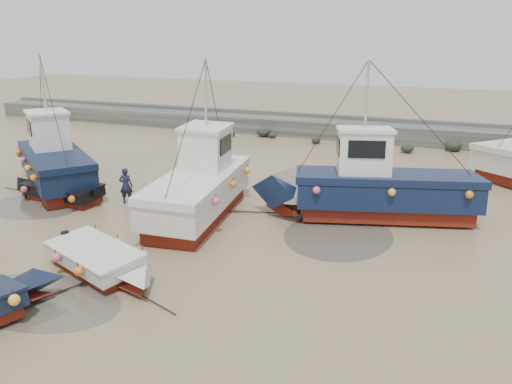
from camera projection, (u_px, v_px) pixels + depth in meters
ground at (193, 266)px, 16.19m from camera, size 120.00×120.00×0.00m
seawall at (338, 129)px, 35.54m from camera, size 60.00×4.92×1.50m
puddle_a at (41, 300)px, 14.11m from camera, size 4.96×4.96×0.01m
puddle_b at (338, 235)px, 18.65m from camera, size 4.01×4.01×0.01m
puddle_c at (34, 206)px, 21.70m from camera, size 4.28×4.28×0.01m
puddle_d at (327, 183)px, 25.00m from camera, size 6.30×6.30×0.01m
dinghy_4 at (58, 188)px, 22.41m from camera, size 6.09×2.24×1.43m
dinghy_5 at (102, 259)px, 15.41m from camera, size 5.56×3.07×1.43m
cabin_boat_0 at (53, 159)px, 24.22m from camera, size 8.59×7.13×6.22m
cabin_boat_1 at (203, 182)px, 20.54m from camera, size 3.34×10.20×6.22m
cabin_boat_2 at (371, 186)px, 20.03m from camera, size 10.32×4.72×6.22m
person at (127, 203)px, 22.13m from camera, size 0.68×0.55×1.61m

